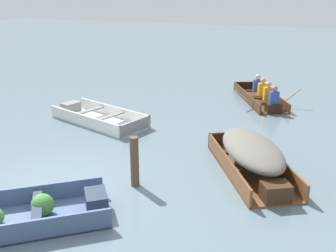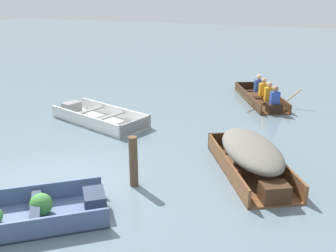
{
  "view_description": "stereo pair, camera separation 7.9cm",
  "coord_description": "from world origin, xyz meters",
  "px_view_note": "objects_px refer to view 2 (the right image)",
  "views": [
    {
      "loc": [
        4.51,
        -4.95,
        3.6
      ],
      "look_at": [
        0.73,
        3.37,
        0.35
      ],
      "focal_mm": 40.0,
      "sensor_mm": 36.0,
      "label": 1
    },
    {
      "loc": [
        4.58,
        -4.92,
        3.6
      ],
      "look_at": [
        0.73,
        3.37,
        0.35
      ],
      "focal_mm": 40.0,
      "sensor_mm": 36.0,
      "label": 2
    }
  ],
  "objects_px": {
    "skiff_white_mid_moored": "(96,117)",
    "rowboat_dark_varnish_with_crew": "(262,97)",
    "dinghy_slate_blue_foreground": "(9,216)",
    "skiff_wooden_brown_near_moored": "(252,154)",
    "mooring_post": "(133,162)"
  },
  "relations": [
    {
      "from": "skiff_white_mid_moored",
      "to": "mooring_post",
      "type": "xyz_separation_m",
      "value": [
        2.99,
        -2.97,
        0.39
      ]
    },
    {
      "from": "skiff_wooden_brown_near_moored",
      "to": "rowboat_dark_varnish_with_crew",
      "type": "xyz_separation_m",
      "value": [
        -0.88,
        5.49,
        -0.21
      ]
    },
    {
      "from": "rowboat_dark_varnish_with_crew",
      "to": "skiff_white_mid_moored",
      "type": "bearing_deg",
      "value": -135.1
    },
    {
      "from": "rowboat_dark_varnish_with_crew",
      "to": "mooring_post",
      "type": "relative_size",
      "value": 3.27
    },
    {
      "from": "skiff_wooden_brown_near_moored",
      "to": "mooring_post",
      "type": "bearing_deg",
      "value": -141.98
    },
    {
      "from": "skiff_white_mid_moored",
      "to": "rowboat_dark_varnish_with_crew",
      "type": "height_order",
      "value": "rowboat_dark_varnish_with_crew"
    },
    {
      "from": "rowboat_dark_varnish_with_crew",
      "to": "mooring_post",
      "type": "xyz_separation_m",
      "value": [
        -1.08,
        -7.02,
        0.29
      ]
    },
    {
      "from": "skiff_white_mid_moored",
      "to": "mooring_post",
      "type": "distance_m",
      "value": 4.23
    },
    {
      "from": "dinghy_slate_blue_foreground",
      "to": "skiff_wooden_brown_near_moored",
      "type": "distance_m",
      "value": 4.75
    },
    {
      "from": "skiff_wooden_brown_near_moored",
      "to": "rowboat_dark_varnish_with_crew",
      "type": "bearing_deg",
      "value": 99.1
    },
    {
      "from": "dinghy_slate_blue_foreground",
      "to": "skiff_wooden_brown_near_moored",
      "type": "relative_size",
      "value": 1.08
    },
    {
      "from": "skiff_wooden_brown_near_moored",
      "to": "skiff_white_mid_moored",
      "type": "xyz_separation_m",
      "value": [
        -4.95,
        1.44,
        -0.3
      ]
    },
    {
      "from": "dinghy_slate_blue_foreground",
      "to": "mooring_post",
      "type": "height_order",
      "value": "mooring_post"
    },
    {
      "from": "rowboat_dark_varnish_with_crew",
      "to": "dinghy_slate_blue_foreground",
      "type": "bearing_deg",
      "value": -104.15
    },
    {
      "from": "skiff_wooden_brown_near_moored",
      "to": "skiff_white_mid_moored",
      "type": "distance_m",
      "value": 5.16
    }
  ]
}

